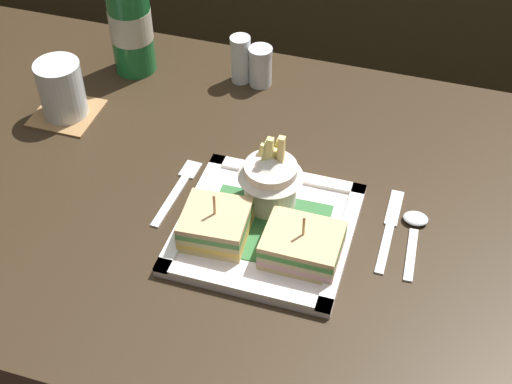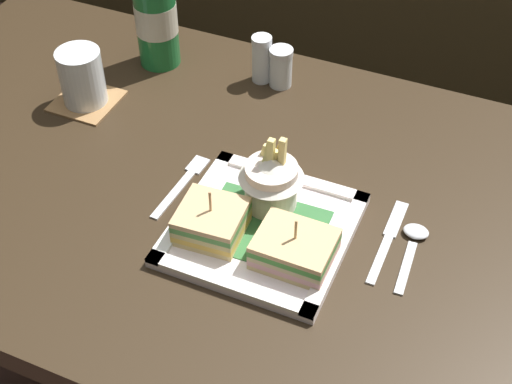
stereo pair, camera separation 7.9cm
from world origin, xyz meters
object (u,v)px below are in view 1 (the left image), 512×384
(spoon, at_px, (415,227))
(salt_shaker, at_px, (241,62))
(sandwich_half_right, at_px, (302,245))
(fries_cup, at_px, (271,177))
(beer_bottle, at_px, (129,16))
(knife, at_px, (390,226))
(square_plate, at_px, (266,229))
(pepper_shaker, at_px, (260,68))
(dining_table, at_px, (248,261))
(sandwich_half_left, at_px, (215,225))
(fork, at_px, (178,188))
(water_glass, at_px, (62,92))

(spoon, bearing_deg, salt_shaker, 141.74)
(sandwich_half_right, bearing_deg, fries_cup, 129.16)
(salt_shaker, bearing_deg, beer_bottle, -173.91)
(beer_bottle, bearing_deg, sandwich_half_right, -41.54)
(knife, bearing_deg, fries_cup, -176.05)
(fries_cup, relative_size, salt_shaker, 1.35)
(knife, bearing_deg, square_plate, -159.63)
(knife, relative_size, pepper_shaker, 2.28)
(knife, distance_m, salt_shaker, 0.41)
(fries_cup, bearing_deg, dining_table, 156.98)
(sandwich_half_left, bearing_deg, spoon, 21.35)
(pepper_shaker, bearing_deg, square_plate, -71.95)
(dining_table, relative_size, sandwich_half_left, 14.69)
(knife, bearing_deg, dining_table, 178.56)
(beer_bottle, xyz_separation_m, salt_shaker, (0.19, 0.02, -0.07))
(beer_bottle, distance_m, salt_shaker, 0.20)
(dining_table, height_order, spoon, spoon)
(fork, height_order, knife, same)
(sandwich_half_left, height_order, salt_shaker, sandwich_half_left)
(sandwich_half_left, xyz_separation_m, pepper_shaker, (-0.05, 0.36, -0.00))
(fork, xyz_separation_m, spoon, (0.34, 0.02, 0.00))
(spoon, bearing_deg, dining_table, 179.84)
(square_plate, height_order, fries_cup, fries_cup)
(salt_shaker, height_order, pepper_shaker, salt_shaker)
(spoon, height_order, pepper_shaker, pepper_shaker)
(beer_bottle, distance_m, knife, 0.56)
(dining_table, bearing_deg, salt_shaker, 109.72)
(sandwich_half_left, xyz_separation_m, beer_bottle, (-0.27, 0.34, 0.07))
(dining_table, height_order, fries_cup, fries_cup)
(dining_table, bearing_deg, knife, -1.44)
(square_plate, distance_m, pepper_shaker, 0.35)
(spoon, bearing_deg, water_glass, 171.01)
(square_plate, bearing_deg, salt_shaker, 113.40)
(fries_cup, bearing_deg, fork, -178.60)
(square_plate, relative_size, spoon, 1.87)
(sandwich_half_left, height_order, pepper_shaker, sandwich_half_left)
(fork, relative_size, knife, 0.89)
(beer_bottle, height_order, salt_shaker, beer_bottle)
(square_plate, height_order, beer_bottle, beer_bottle)
(beer_bottle, relative_size, pepper_shaker, 3.96)
(square_plate, distance_m, water_glass, 0.42)
(sandwich_half_left, relative_size, fork, 0.64)
(fork, bearing_deg, knife, 2.80)
(fries_cup, relative_size, spoon, 0.91)
(sandwich_half_right, height_order, water_glass, water_glass)
(fries_cup, height_order, salt_shaker, fries_cup)
(dining_table, height_order, water_glass, water_glass)
(sandwich_half_left, xyz_separation_m, fork, (-0.09, 0.08, -0.03))
(beer_bottle, relative_size, fork, 1.94)
(square_plate, height_order, fork, square_plate)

